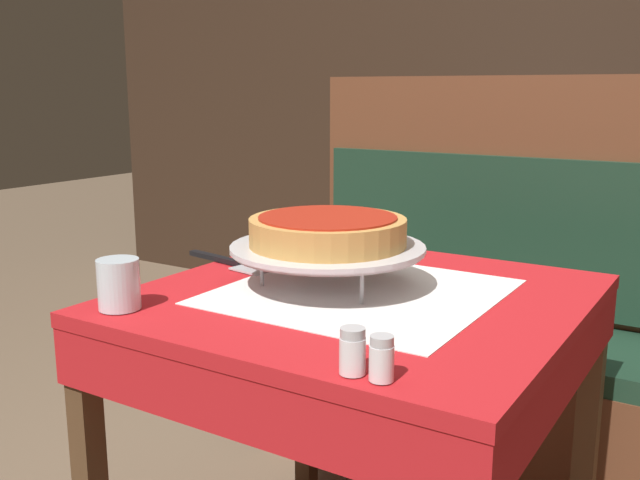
{
  "coord_description": "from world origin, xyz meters",
  "views": [
    {
      "loc": [
        0.68,
        -1.24,
        1.18
      ],
      "look_at": [
        -0.08,
        -0.04,
        0.88
      ],
      "focal_mm": 40.0,
      "sensor_mm": 36.0,
      "label": 1
    }
  ],
  "objects_px": {
    "dining_table_front": "(360,335)",
    "salt_shaker": "(353,351)",
    "booth_bench": "(516,367)",
    "water_glass_near": "(119,284)",
    "condiment_caddy": "(536,179)",
    "pizza_pan_stand": "(328,250)",
    "pepper_shaker": "(382,358)",
    "pizza_server": "(231,262)",
    "deep_dish_pizza": "(328,231)",
    "dining_table_rear": "(535,215)"
  },
  "relations": [
    {
      "from": "booth_bench",
      "to": "dining_table_front",
      "type": "bearing_deg",
      "value": -98.14
    },
    {
      "from": "pizza_pan_stand",
      "to": "condiment_caddy",
      "type": "bearing_deg",
      "value": 90.33
    },
    {
      "from": "dining_table_rear",
      "to": "pepper_shaker",
      "type": "relative_size",
      "value": 11.58
    },
    {
      "from": "booth_bench",
      "to": "condiment_caddy",
      "type": "height_order",
      "value": "booth_bench"
    },
    {
      "from": "dining_table_front",
      "to": "pizza_server",
      "type": "distance_m",
      "value": 0.39
    },
    {
      "from": "dining_table_rear",
      "to": "booth_bench",
      "type": "relative_size",
      "value": 0.53
    },
    {
      "from": "pepper_shaker",
      "to": "water_glass_near",
      "type": "bearing_deg",
      "value": 176.04
    },
    {
      "from": "salt_shaker",
      "to": "dining_table_front",
      "type": "bearing_deg",
      "value": 117.18
    },
    {
      "from": "salt_shaker",
      "to": "condiment_caddy",
      "type": "distance_m",
      "value": 1.99
    },
    {
      "from": "deep_dish_pizza",
      "to": "condiment_caddy",
      "type": "relative_size",
      "value": 1.88
    },
    {
      "from": "dining_table_front",
      "to": "pizza_server",
      "type": "bearing_deg",
      "value": 173.81
    },
    {
      "from": "dining_table_rear",
      "to": "pizza_server",
      "type": "bearing_deg",
      "value": -99.41
    },
    {
      "from": "condiment_caddy",
      "to": "water_glass_near",
      "type": "bearing_deg",
      "value": -97.26
    },
    {
      "from": "booth_bench",
      "to": "dining_table_rear",
      "type": "bearing_deg",
      "value": 103.22
    },
    {
      "from": "booth_bench",
      "to": "condiment_caddy",
      "type": "bearing_deg",
      "value": 103.52
    },
    {
      "from": "pizza_pan_stand",
      "to": "salt_shaker",
      "type": "height_order",
      "value": "pizza_pan_stand"
    },
    {
      "from": "dining_table_front",
      "to": "dining_table_rear",
      "type": "relative_size",
      "value": 1.11
    },
    {
      "from": "pizza_pan_stand",
      "to": "deep_dish_pizza",
      "type": "xyz_separation_m",
      "value": [
        0.0,
        -0.0,
        0.04
      ]
    },
    {
      "from": "deep_dish_pizza",
      "to": "water_glass_near",
      "type": "relative_size",
      "value": 3.4
    },
    {
      "from": "dining_table_front",
      "to": "condiment_caddy",
      "type": "xyz_separation_m",
      "value": [
        -0.09,
        1.59,
        0.15
      ]
    },
    {
      "from": "booth_bench",
      "to": "water_glass_near",
      "type": "height_order",
      "value": "booth_bench"
    },
    {
      "from": "deep_dish_pizza",
      "to": "condiment_caddy",
      "type": "distance_m",
      "value": 1.6
    },
    {
      "from": "deep_dish_pizza",
      "to": "water_glass_near",
      "type": "distance_m",
      "value": 0.43
    },
    {
      "from": "pepper_shaker",
      "to": "condiment_caddy",
      "type": "bearing_deg",
      "value": 99.51
    },
    {
      "from": "dining_table_front",
      "to": "pizza_pan_stand",
      "type": "height_order",
      "value": "pizza_pan_stand"
    },
    {
      "from": "pizza_server",
      "to": "condiment_caddy",
      "type": "distance_m",
      "value": 1.58
    },
    {
      "from": "salt_shaker",
      "to": "pepper_shaker",
      "type": "relative_size",
      "value": 1.05
    },
    {
      "from": "water_glass_near",
      "to": "salt_shaker",
      "type": "height_order",
      "value": "water_glass_near"
    },
    {
      "from": "condiment_caddy",
      "to": "booth_bench",
      "type": "bearing_deg",
      "value": -76.48
    },
    {
      "from": "deep_dish_pizza",
      "to": "dining_table_rear",
      "type": "bearing_deg",
      "value": 90.92
    },
    {
      "from": "salt_shaker",
      "to": "pepper_shaker",
      "type": "distance_m",
      "value": 0.05
    },
    {
      "from": "dining_table_rear",
      "to": "condiment_caddy",
      "type": "height_order",
      "value": "condiment_caddy"
    },
    {
      "from": "pizza_server",
      "to": "pepper_shaker",
      "type": "height_order",
      "value": "pepper_shaker"
    },
    {
      "from": "deep_dish_pizza",
      "to": "pepper_shaker",
      "type": "height_order",
      "value": "deep_dish_pizza"
    },
    {
      "from": "dining_table_rear",
      "to": "condiment_caddy",
      "type": "relative_size",
      "value": 4.45
    },
    {
      "from": "pizza_pan_stand",
      "to": "pepper_shaker",
      "type": "height_order",
      "value": "pizza_pan_stand"
    },
    {
      "from": "dining_table_front",
      "to": "pizza_pan_stand",
      "type": "distance_m",
      "value": 0.19
    },
    {
      "from": "salt_shaker",
      "to": "condiment_caddy",
      "type": "height_order",
      "value": "condiment_caddy"
    },
    {
      "from": "pepper_shaker",
      "to": "pizza_server",
      "type": "bearing_deg",
      "value": 145.51
    },
    {
      "from": "pepper_shaker",
      "to": "deep_dish_pizza",
      "type": "bearing_deg",
      "value": 130.35
    },
    {
      "from": "pizza_pan_stand",
      "to": "pizza_server",
      "type": "distance_m",
      "value": 0.31
    },
    {
      "from": "deep_dish_pizza",
      "to": "salt_shaker",
      "type": "height_order",
      "value": "deep_dish_pizza"
    },
    {
      "from": "pizza_pan_stand",
      "to": "pepper_shaker",
      "type": "distance_m",
      "value": 0.5
    },
    {
      "from": "dining_table_front",
      "to": "deep_dish_pizza",
      "type": "distance_m",
      "value": 0.23
    },
    {
      "from": "dining_table_front",
      "to": "water_glass_near",
      "type": "height_order",
      "value": "water_glass_near"
    },
    {
      "from": "dining_table_front",
      "to": "pizza_pan_stand",
      "type": "bearing_deg",
      "value": -174.43
    },
    {
      "from": "dining_table_front",
      "to": "condiment_caddy",
      "type": "distance_m",
      "value": 1.6
    },
    {
      "from": "water_glass_near",
      "to": "pizza_server",
      "type": "bearing_deg",
      "value": 96.48
    },
    {
      "from": "dining_table_front",
      "to": "salt_shaker",
      "type": "distance_m",
      "value": 0.45
    },
    {
      "from": "deep_dish_pizza",
      "to": "salt_shaker",
      "type": "bearing_deg",
      "value": -54.1
    }
  ]
}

